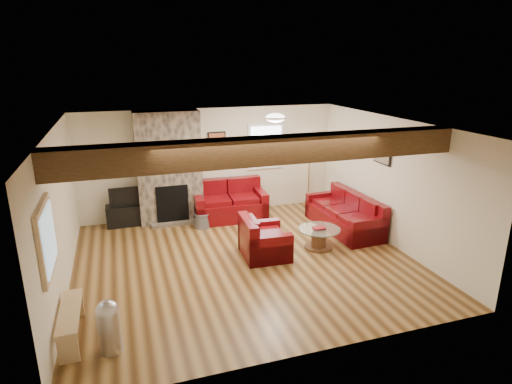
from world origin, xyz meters
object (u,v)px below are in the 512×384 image
Objects in this scene: sofa_three at (344,212)px; loveseat at (229,200)px; television at (127,196)px; coffee_table at (319,238)px; armchair_red at (265,237)px; floor_lamp at (310,150)px; tv_cabinet at (128,215)px.

loveseat reaches higher than sofa_three.
television is at bearing 175.32° from loveseat.
coffee_table is (1.24, -2.13, -0.24)m from loveseat.
armchair_red is at bearing -73.30° from sofa_three.
television reaches higher than coffee_table.
tv_cabinet is at bearing -179.74° from floor_lamp.
floor_lamp reaches higher than television.
loveseat is at bearing -171.50° from floor_lamp.
coffee_table is 0.87× the size of tv_cabinet.
tv_cabinet reaches higher than coffee_table.
television is (-4.43, 1.72, 0.29)m from sofa_three.
loveseat reaches higher than armchair_red.
sofa_three reaches higher than armchair_red.
coffee_table is (1.12, 0.00, -0.18)m from armchair_red.
loveseat is 0.99× the size of floor_lamp.
coffee_table is 1.10× the size of television.
sofa_three reaches higher than tv_cabinet.
television is (0.00, 0.00, 0.45)m from tv_cabinet.
loveseat reaches higher than coffee_table.
armchair_red is 3.41m from television.
armchair_red is 1.14m from coffee_table.
television is at bearing 145.16° from coffee_table.
loveseat is at bearing -125.41° from sofa_three.
sofa_three reaches higher than coffee_table.
television reaches higher than tv_cabinet.
television is at bearing 0.00° from tv_cabinet.
coffee_table is (-0.94, -0.71, -0.19)m from sofa_three.
loveseat is 2.28m from tv_cabinet.
armchair_red is at bearing -83.86° from loveseat.
sofa_three is at bearing -21.19° from television.
loveseat is 1.76× the size of tv_cabinet.
sofa_three is 1.19m from coffee_table.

